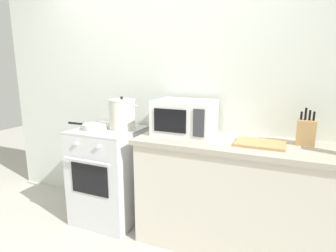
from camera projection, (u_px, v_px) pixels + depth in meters
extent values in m
cube|color=silver|center=(186.00, 93.00, 2.68)|extent=(4.40, 0.10, 2.50)
cube|color=beige|center=(239.00, 199.00, 2.30)|extent=(1.64, 0.56, 0.88)
cube|color=#ADA393|center=(242.00, 145.00, 2.20)|extent=(1.70, 0.60, 0.04)
cube|color=silver|center=(110.00, 175.00, 2.77)|extent=(0.60, 0.60, 0.90)
cube|color=#B7B7BC|center=(108.00, 130.00, 2.67)|extent=(0.60, 0.60, 0.02)
cube|color=black|center=(89.00, 180.00, 2.49)|extent=(0.39, 0.01, 0.28)
cylinder|color=silver|center=(86.00, 161.00, 2.42)|extent=(0.48, 0.02, 0.02)
cylinder|color=silver|center=(76.00, 144.00, 2.46)|extent=(0.04, 0.02, 0.04)
cylinder|color=silver|center=(98.00, 147.00, 2.36)|extent=(0.04, 0.02, 0.04)
cylinder|color=beige|center=(122.00, 115.00, 2.64)|extent=(0.24, 0.24, 0.27)
cylinder|color=beige|center=(122.00, 100.00, 2.61)|extent=(0.25, 0.25, 0.01)
sphere|color=black|center=(122.00, 98.00, 2.60)|extent=(0.03, 0.03, 0.03)
cylinder|color=beige|center=(109.00, 104.00, 2.67)|extent=(0.05, 0.01, 0.01)
cylinder|color=beige|center=(135.00, 106.00, 2.56)|extent=(0.05, 0.01, 0.01)
cylinder|color=beige|center=(95.00, 126.00, 2.65)|extent=(0.23, 0.23, 0.05)
cylinder|color=black|center=(77.00, 124.00, 2.73)|extent=(0.20, 0.02, 0.02)
cube|color=white|center=(185.00, 117.00, 2.42)|extent=(0.50, 0.36, 0.30)
cube|color=black|center=(170.00, 121.00, 2.28)|extent=(0.28, 0.01, 0.19)
cube|color=#38383D|center=(199.00, 123.00, 2.18)|extent=(0.09, 0.01, 0.22)
cube|color=tan|center=(260.00, 144.00, 2.13)|extent=(0.36, 0.26, 0.02)
cube|color=tan|center=(306.00, 133.00, 2.11)|extent=(0.13, 0.10, 0.19)
cylinder|color=black|center=(301.00, 116.00, 2.10)|extent=(0.02, 0.02, 0.06)
cylinder|color=black|center=(306.00, 114.00, 2.09)|extent=(0.02, 0.02, 0.09)
cylinder|color=black|center=(310.00, 115.00, 2.08)|extent=(0.02, 0.02, 0.08)
cylinder|color=black|center=(314.00, 116.00, 2.07)|extent=(0.02, 0.02, 0.07)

